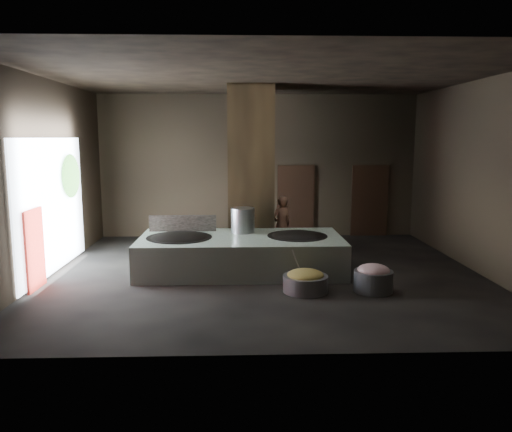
{
  "coord_description": "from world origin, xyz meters",
  "views": [
    {
      "loc": [
        -0.6,
        -11.41,
        3.16
      ],
      "look_at": [
        -0.2,
        0.69,
        1.25
      ],
      "focal_mm": 35.0,
      "sensor_mm": 36.0,
      "label": 1
    }
  ],
  "objects_px": {
    "hearth_platform": "(241,254)",
    "wok_left": "(179,241)",
    "cook": "(281,225)",
    "meat_basin": "(373,281)",
    "veg_basin": "(305,283)",
    "wok_right": "(297,239)",
    "stock_pot": "(243,221)"
  },
  "relations": [
    {
      "from": "wok_left",
      "to": "cook",
      "type": "bearing_deg",
      "value": 35.23
    },
    {
      "from": "wok_left",
      "to": "veg_basin",
      "type": "bearing_deg",
      "value": -30.22
    },
    {
      "from": "cook",
      "to": "veg_basin",
      "type": "bearing_deg",
      "value": 65.61
    },
    {
      "from": "hearth_platform",
      "to": "veg_basin",
      "type": "distance_m",
      "value": 2.15
    },
    {
      "from": "wok_right",
      "to": "stock_pot",
      "type": "height_order",
      "value": "stock_pot"
    },
    {
      "from": "wok_left",
      "to": "wok_right",
      "type": "xyz_separation_m",
      "value": [
        2.8,
        0.1,
        0.0
      ]
    },
    {
      "from": "hearth_platform",
      "to": "cook",
      "type": "bearing_deg",
      "value": 57.65
    },
    {
      "from": "hearth_platform",
      "to": "meat_basin",
      "type": "bearing_deg",
      "value": -31.95
    },
    {
      "from": "wok_right",
      "to": "veg_basin",
      "type": "relative_size",
      "value": 1.51
    },
    {
      "from": "cook",
      "to": "veg_basin",
      "type": "xyz_separation_m",
      "value": [
        0.21,
        -3.43,
        -0.63
      ]
    },
    {
      "from": "veg_basin",
      "to": "cook",
      "type": "bearing_deg",
      "value": 93.58
    },
    {
      "from": "cook",
      "to": "meat_basin",
      "type": "relative_size",
      "value": 1.99
    },
    {
      "from": "stock_pot",
      "to": "cook",
      "type": "distance_m",
      "value": 1.65
    },
    {
      "from": "hearth_platform",
      "to": "wok_right",
      "type": "xyz_separation_m",
      "value": [
        1.35,
        0.05,
        0.33
      ]
    },
    {
      "from": "hearth_platform",
      "to": "stock_pot",
      "type": "relative_size",
      "value": 7.67
    },
    {
      "from": "cook",
      "to": "hearth_platform",
      "type": "bearing_deg",
      "value": 29.7
    },
    {
      "from": "hearth_platform",
      "to": "veg_basin",
      "type": "relative_size",
      "value": 5.15
    },
    {
      "from": "wok_left",
      "to": "stock_pot",
      "type": "bearing_deg",
      "value": 21.8
    },
    {
      "from": "hearth_platform",
      "to": "wok_left",
      "type": "bearing_deg",
      "value": -178.05
    },
    {
      "from": "meat_basin",
      "to": "wok_right",
      "type": "bearing_deg",
      "value": 128.28
    },
    {
      "from": "wok_left",
      "to": "stock_pot",
      "type": "xyz_separation_m",
      "value": [
        1.5,
        0.6,
        0.38
      ]
    },
    {
      "from": "hearth_platform",
      "to": "stock_pot",
      "type": "distance_m",
      "value": 0.9
    },
    {
      "from": "cook",
      "to": "meat_basin",
      "type": "bearing_deg",
      "value": 87.08
    },
    {
      "from": "wok_left",
      "to": "wok_right",
      "type": "relative_size",
      "value": 1.07
    },
    {
      "from": "wok_right",
      "to": "veg_basin",
      "type": "bearing_deg",
      "value": -90.7
    },
    {
      "from": "stock_pot",
      "to": "meat_basin",
      "type": "relative_size",
      "value": 0.78
    },
    {
      "from": "meat_basin",
      "to": "stock_pot",
      "type": "bearing_deg",
      "value": 139.98
    },
    {
      "from": "hearth_platform",
      "to": "wok_left",
      "type": "relative_size",
      "value": 3.17
    },
    {
      "from": "wok_left",
      "to": "cook",
      "type": "distance_m",
      "value": 3.14
    },
    {
      "from": "veg_basin",
      "to": "meat_basin",
      "type": "distance_m",
      "value": 1.41
    },
    {
      "from": "meat_basin",
      "to": "hearth_platform",
      "type": "bearing_deg",
      "value": 148.07
    },
    {
      "from": "stock_pot",
      "to": "cook",
      "type": "bearing_deg",
      "value": 48.68
    }
  ]
}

